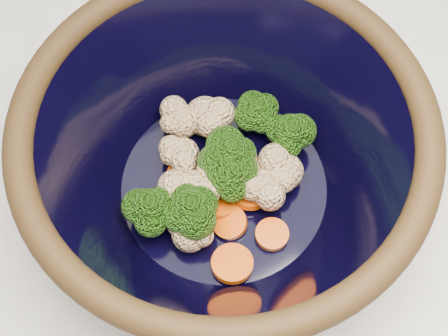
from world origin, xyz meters
TOP-DOWN VIEW (x-y plane):
  - ground at (0.00, 0.00)m, footprint 3.00×3.00m
  - counter at (0.00, 0.00)m, footprint 1.20×1.20m
  - mixing_bowl at (-0.09, -0.12)m, footprint 0.37×0.37m
  - vegetable_pile at (-0.09, -0.11)m, footprint 0.17×0.16m

SIDE VIEW (x-z plane):
  - ground at x=0.00m, z-range 0.00..0.00m
  - counter at x=0.00m, z-range 0.00..0.90m
  - vegetable_pile at x=-0.09m, z-range 0.93..0.98m
  - mixing_bowl at x=-0.09m, z-range 0.91..1.04m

